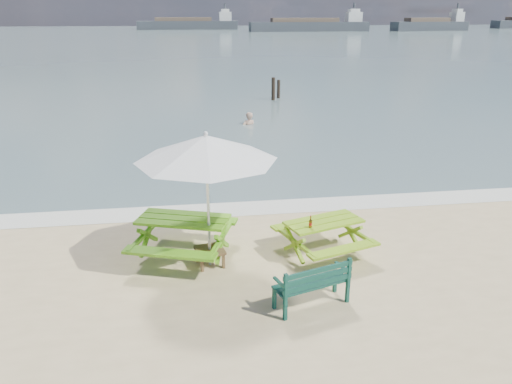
{
  "coord_description": "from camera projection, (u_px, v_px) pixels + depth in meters",
  "views": [
    {
      "loc": [
        -1.37,
        -6.41,
        4.45
      ],
      "look_at": [
        0.0,
        3.0,
        1.0
      ],
      "focal_mm": 35.0,
      "sensor_mm": 36.0,
      "label": 1
    }
  ],
  "objects": [
    {
      "name": "mooring_pilings",
      "position": [
        275.0,
        91.0,
        26.63
      ],
      "size": [
        0.58,
        0.78,
        1.39
      ],
      "color": "black",
      "rests_on": "ground"
    },
    {
      "name": "swimmer",
      "position": [
        249.0,
        132.0,
        21.0
      ],
      "size": [
        0.7,
        0.57,
        1.65
      ],
      "color": "tan",
      "rests_on": "ground"
    },
    {
      "name": "beer_bottle",
      "position": [
        310.0,
        224.0,
        9.16
      ],
      "size": [
        0.06,
        0.06,
        0.23
      ],
      "color": "#995716",
      "rests_on": "picnic_table_right"
    },
    {
      "name": "patio_umbrella",
      "position": [
        206.0,
        148.0,
        8.54
      ],
      "size": [
        2.96,
        2.96,
        2.47
      ],
      "color": "silver",
      "rests_on": "ground"
    },
    {
      "name": "park_bench",
      "position": [
        311.0,
        292.0,
        7.96
      ],
      "size": [
        1.3,
        0.76,
        0.76
      ],
      "color": "#0D392E",
      "rests_on": "ground"
    },
    {
      "name": "picnic_table_right",
      "position": [
        323.0,
        238.0,
        9.61
      ],
      "size": [
        1.89,
        2.0,
        0.7
      ],
      "color": "#76A218",
      "rests_on": "ground"
    },
    {
      "name": "picnic_table_left",
      "position": [
        184.0,
        238.0,
        9.49
      ],
      "size": [
        2.2,
        2.32,
        0.81
      ],
      "color": "#579E18",
      "rests_on": "ground"
    },
    {
      "name": "side_table",
      "position": [
        210.0,
        256.0,
        9.25
      ],
      "size": [
        0.59,
        0.59,
        0.32
      ],
      "color": "brown",
      "rests_on": "ground"
    },
    {
      "name": "sea",
      "position": [
        188.0,
        38.0,
        86.73
      ],
      "size": [
        300.0,
        300.0,
        0.0
      ],
      "primitive_type": "plane",
      "color": "slate",
      "rests_on": "ground"
    },
    {
      "name": "cargo_ships",
      "position": [
        422.0,
        25.0,
        126.46
      ],
      "size": [
        143.35,
        22.73,
        4.4
      ],
      "color": "#373C41",
      "rests_on": "ground"
    },
    {
      "name": "foam_strip",
      "position": [
        246.0,
        208.0,
        11.94
      ],
      "size": [
        22.0,
        0.9,
        0.01
      ],
      "primitive_type": "cube",
      "color": "silver",
      "rests_on": "ground"
    }
  ]
}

